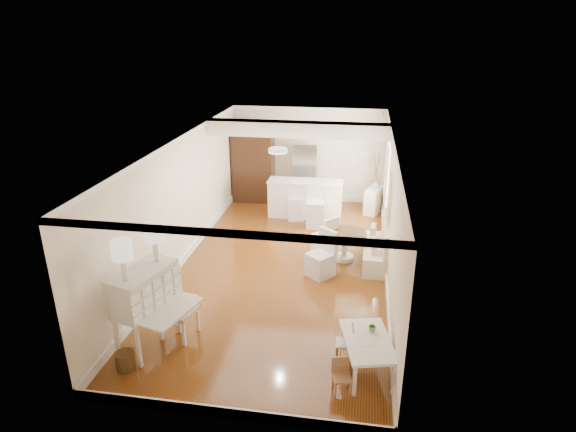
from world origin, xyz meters
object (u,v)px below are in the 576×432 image
(bar_stool_right, at_px, (315,207))
(wicker_basket, at_px, (125,361))
(bar_stool_left, at_px, (296,202))
(kids_chair_b, at_px, (344,342))
(kids_chair_a, at_px, (350,352))
(secretary_bureau, at_px, (147,309))
(kids_table, at_px, (367,355))
(slip_chair_far, at_px, (325,235))
(sideboard, at_px, (374,200))
(breakfast_counter, at_px, (305,199))
(dining_table, at_px, (344,246))
(fridge, at_px, (317,175))
(pantry_cabinet, at_px, (253,164))
(slip_chair_near, at_px, (320,254))
(kids_chair_c, at_px, (342,377))
(gustavian_armchair, at_px, (178,310))

(bar_stool_right, bearing_deg, wicker_basket, -117.95)
(wicker_basket, bearing_deg, bar_stool_left, 75.44)
(kids_chair_b, bearing_deg, kids_chair_a, 17.66)
(secretary_bureau, xyz_separation_m, kids_table, (3.54, -0.08, -0.43))
(slip_chair_far, relative_size, sideboard, 1.22)
(slip_chair_far, height_order, breakfast_counter, breakfast_counter)
(kids_table, height_order, bar_stool_left, bar_stool_left)
(dining_table, bearing_deg, slip_chair_far, 151.92)
(kids_chair_b, bearing_deg, breakfast_counter, -172.21)
(wicker_basket, bearing_deg, fridge, 74.86)
(kids_chair_b, height_order, bar_stool_right, bar_stool_right)
(pantry_cabinet, height_order, sideboard, pantry_cabinet)
(wicker_basket, relative_size, slip_chair_near, 0.29)
(kids_table, relative_size, dining_table, 1.17)
(kids_chair_b, bearing_deg, wicker_basket, -81.75)
(secretary_bureau, bearing_deg, kids_chair_b, 19.53)
(dining_table, xyz_separation_m, slip_chair_far, (-0.47, 0.25, 0.14))
(bar_stool_right, distance_m, fridge, 1.82)
(kids_table, distance_m, sideboard, 6.91)
(sideboard, bearing_deg, kids_chair_b, -73.14)
(kids_chair_a, bearing_deg, secretary_bureau, -103.37)
(kids_chair_c, bearing_deg, sideboard, 72.05)
(kids_chair_c, xyz_separation_m, bar_stool_right, (-1.05, 6.12, 0.29))
(kids_chair_c, relative_size, pantry_cabinet, 0.24)
(pantry_cabinet, distance_m, fridge, 1.92)
(kids_table, relative_size, kids_chair_c, 2.09)
(wicker_basket, height_order, bar_stool_left, bar_stool_left)
(slip_chair_far, bearing_deg, bar_stool_left, -112.48)
(kids_chair_b, relative_size, slip_chair_near, 0.58)
(slip_chair_near, bearing_deg, dining_table, 101.36)
(kids_chair_a, xyz_separation_m, sideboard, (0.42, 6.86, 0.09))
(gustavian_armchair, bearing_deg, pantry_cabinet, 13.80)
(kids_chair_a, bearing_deg, kids_table, 65.64)
(slip_chair_near, distance_m, bar_stool_left, 3.25)
(breakfast_counter, xyz_separation_m, pantry_cabinet, (-1.70, 1.08, 0.63))
(slip_chair_far, bearing_deg, kids_chair_b, 51.22)
(kids_chair_a, height_order, fridge, fridge)
(kids_chair_a, height_order, breakfast_counter, breakfast_counter)
(slip_chair_far, height_order, bar_stool_right, bar_stool_right)
(gustavian_armchair, xyz_separation_m, slip_chair_far, (2.17, 3.61, -0.03))
(kids_chair_a, bearing_deg, breakfast_counter, -179.58)
(wicker_basket, xyz_separation_m, slip_chair_far, (2.69, 4.57, 0.32))
(secretary_bureau, height_order, pantry_cabinet, pantry_cabinet)
(bar_stool_right, height_order, sideboard, bar_stool_right)
(kids_chair_a, xyz_separation_m, dining_table, (-0.27, 3.74, 0.06))
(wicker_basket, relative_size, sideboard, 0.38)
(gustavian_armchair, height_order, bar_stool_left, bar_stool_left)
(gustavian_armchair, bearing_deg, dining_table, -26.60)
(dining_table, height_order, pantry_cabinet, pantry_cabinet)
(gustavian_armchair, xyz_separation_m, fridge, (1.62, 6.93, 0.40))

